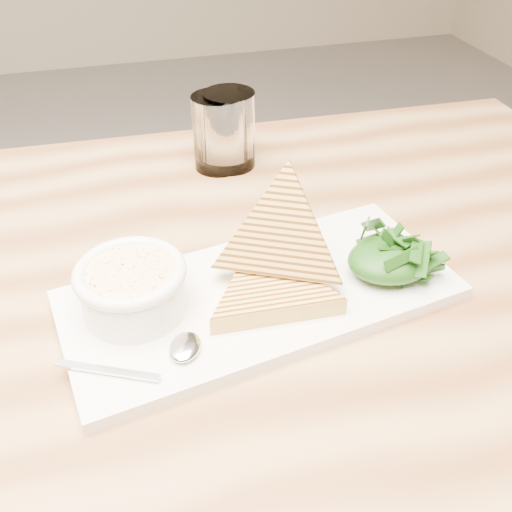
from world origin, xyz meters
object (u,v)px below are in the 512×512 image
object	(u,v)px
glass_far	(230,130)
platter	(261,295)
soup_bowl	(133,293)
glass_near	(217,133)
table_top	(247,275)

from	to	relation	value
glass_far	platter	bearing A→B (deg)	-97.60
platter	soup_bowl	distance (m)	0.14
platter	glass_near	distance (m)	0.33
glass_near	table_top	bearing A→B (deg)	-94.78
table_top	glass_near	distance (m)	0.27
table_top	glass_near	size ratio (longest dim) A/B	10.32
soup_bowl	glass_far	size ratio (longest dim) A/B	0.93
platter	glass_far	world-z (taller)	glass_far
soup_bowl	glass_near	xyz separation A→B (m)	(0.16, 0.32, 0.02)
table_top	glass_near	bearing A→B (deg)	85.22
glass_far	glass_near	bearing A→B (deg)	-178.07
table_top	platter	size ratio (longest dim) A/B	2.72
soup_bowl	glass_far	xyz separation A→B (m)	(0.18, 0.32, 0.02)
table_top	platter	xyz separation A→B (m)	(-0.00, -0.07, 0.03)
platter	soup_bowl	bearing A→B (deg)	177.36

